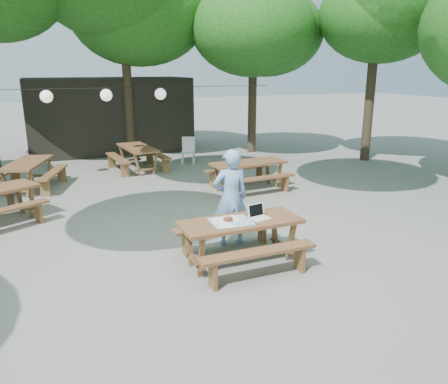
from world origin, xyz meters
name	(u,v)px	position (x,y,z in m)	size (l,w,h in m)	color
ground	(177,248)	(0.00, 0.00, 0.00)	(80.00, 80.00, 0.00)	slate
pavilion	(109,115)	(0.50, 10.50, 1.40)	(6.00, 3.00, 2.80)	black
main_picnic_table	(240,241)	(0.79, -1.03, 0.39)	(2.00, 1.58, 0.75)	brown
picnic_table_ne	(248,175)	(2.95, 3.08, 0.39)	(2.06, 1.73, 0.75)	brown
picnic_table_far_w	(28,175)	(-2.48, 5.39, 0.39)	(2.10, 2.31, 0.75)	brown
picnic_table_far_e	(138,158)	(0.73, 6.55, 0.39)	(1.76, 2.07, 0.75)	brown
woman	(231,198)	(0.98, -0.20, 0.89)	(0.65, 0.43, 1.78)	#7AA1DE
plastic_chair	(188,156)	(2.50, 6.81, 0.26)	(0.58, 0.58, 0.90)	white
laptop	(258,215)	(1.11, -1.04, 0.81)	(0.38, 0.32, 0.24)	white
tabletop_clutter	(230,221)	(0.60, -1.02, 0.76)	(0.68, 0.59, 0.08)	#3883C1
paper_lanterns	(107,95)	(-0.19, 6.00, 2.40)	(9.00, 0.34, 0.38)	black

